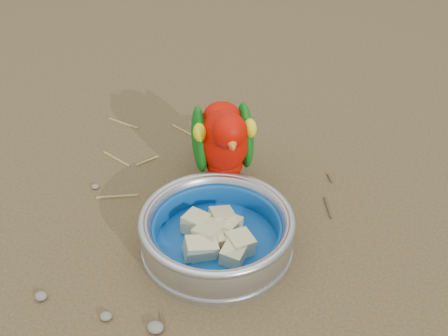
% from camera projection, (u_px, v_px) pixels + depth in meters
% --- Properties ---
extents(ground, '(60.00, 60.00, 0.00)m').
position_uv_depth(ground, '(151.00, 282.00, 0.84)').
color(ground, brown).
extents(food_bowl, '(0.21, 0.21, 0.02)m').
position_uv_depth(food_bowl, '(217.00, 246.00, 0.89)').
color(food_bowl, '#B2B2BA').
rests_on(food_bowl, ground).
extents(bowl_wall, '(0.21, 0.21, 0.04)m').
position_uv_depth(bowl_wall, '(217.00, 230.00, 0.87)').
color(bowl_wall, '#B2B2BA').
rests_on(bowl_wall, food_bowl).
extents(fruit_wedges, '(0.13, 0.13, 0.03)m').
position_uv_depth(fruit_wedges, '(217.00, 234.00, 0.87)').
color(fruit_wedges, tan).
rests_on(fruit_wedges, food_bowl).
extents(lory_parrot, '(0.17, 0.22, 0.16)m').
position_uv_depth(lory_parrot, '(224.00, 148.00, 0.96)').
color(lory_parrot, '#BB0900').
rests_on(lory_parrot, ground).
extents(ground_debris, '(0.90, 0.80, 0.01)m').
position_uv_depth(ground_debris, '(156.00, 244.00, 0.90)').
color(ground_debris, olive).
rests_on(ground_debris, ground).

